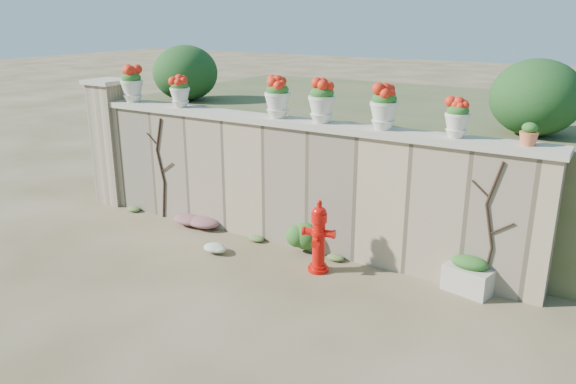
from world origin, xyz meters
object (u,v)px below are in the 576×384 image
Objects in this scene: terracotta_pot at (529,135)px; fire_hydrant at (319,236)px; planter_box at (469,275)px; urn_pot_0 at (132,85)px.

fire_hydrant is at bearing -163.63° from terracotta_pot.
terracotta_pot is (2.59, 0.76, 1.67)m from fire_hydrant.
fire_hydrant is at bearing -153.72° from planter_box.
terracotta_pot is (7.01, 0.00, -0.19)m from urn_pot_0.
urn_pot_0 is 2.29× the size of terracotta_pot.
terracotta_pot is at bearing 40.69° from planter_box.
fire_hydrant is 3.17m from terracotta_pot.
fire_hydrant is 1.71× the size of urn_pot_0.
planter_box is at bearing -2.30° from urn_pot_0.
urn_pot_0 is (-6.51, 0.26, 2.18)m from planter_box.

